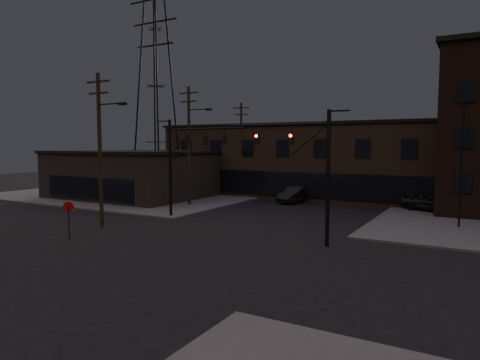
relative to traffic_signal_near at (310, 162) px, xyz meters
name	(u,v)px	position (x,y,z in m)	size (l,w,h in m)	color
ground	(192,249)	(-5.36, -4.50, -4.93)	(140.00, 140.00, 0.00)	black
sidewalk_nw	(154,191)	(-27.36, 17.50, -4.86)	(30.00, 30.00, 0.15)	#474744
building_row	(338,162)	(-5.36, 23.50, -0.93)	(40.00, 12.00, 8.00)	#4C3828
building_left	(132,175)	(-25.36, 11.50, -2.43)	(16.00, 12.00, 5.00)	black
traffic_signal_near	(310,162)	(0.00, 0.00, 0.00)	(7.12, 0.24, 8.00)	black
traffic_signal_far	(183,157)	(-12.07, 3.50, 0.08)	(7.12, 0.24, 8.00)	black
stop_sign	(69,211)	(-13.36, -6.49, -3.09)	(0.72, 0.33, 2.48)	black
utility_pole_near	(100,146)	(-14.79, -2.50, 0.94)	(3.70, 0.28, 11.00)	black
utility_pole_mid	(190,143)	(-15.79, 9.50, 1.19)	(3.70, 0.28, 11.50)	black
utility_pole_far	(241,146)	(-16.86, 21.50, 0.85)	(2.20, 0.28, 11.00)	black
transmission_tower	(156,86)	(-23.36, 13.50, 7.57)	(7.00, 7.00, 25.00)	black
lot_light_a	(462,151)	(7.64, 9.50, 0.58)	(1.50, 0.28, 9.14)	black
parked_car_lot_a	(429,202)	(4.97, 16.57, -3.96)	(1.93, 4.80, 1.64)	black
parked_car_lot_b	(480,202)	(8.86, 19.16, -4.09)	(1.95, 4.80, 1.39)	#AFAFB1
car_crossing	(296,194)	(-7.76, 16.93, -4.11)	(1.75, 5.01, 1.65)	black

